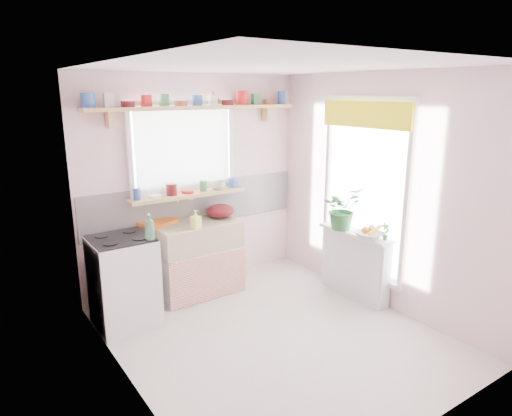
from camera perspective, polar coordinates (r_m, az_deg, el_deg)
room at (r=5.15m, az=2.64°, el=4.03°), size 3.20×3.20×3.20m
sink_unit at (r=5.34m, az=-7.32°, el=-6.15°), size 0.95×0.65×1.11m
cooker at (r=4.79m, az=-16.22°, el=-8.75°), size 0.58×0.58×0.93m
radiator_ledge at (r=5.36m, az=12.33°, el=-6.71°), size 0.22×0.95×0.78m
windowsill at (r=5.30m, az=-8.49°, el=1.64°), size 1.40×0.22×0.04m
pine_shelf at (r=5.23m, az=-7.34°, el=12.35°), size 2.52×0.24×0.04m
shelf_crockery at (r=5.22m, az=-7.55°, el=13.16°), size 2.47×0.11×0.12m
sill_crockery at (r=5.28m, az=-8.69°, el=2.41°), size 1.35×0.11×0.12m
dish_tray at (r=5.24m, az=-12.16°, el=-1.75°), size 0.46×0.40×0.04m
colander at (r=5.41m, az=-4.47°, el=-0.33°), size 0.34×0.34×0.15m
jade_plant at (r=5.22m, az=10.69°, el=-0.07°), size 0.46×0.41×0.48m
fruit_bowl at (r=5.00m, az=14.01°, el=-3.34°), size 0.31×0.31×0.07m
herb_pot at (r=4.97m, az=15.85°, el=-2.86°), size 0.11×0.09×0.19m
soap_bottle_sink at (r=4.97m, az=-7.55°, el=-1.42°), size 0.12×0.12×0.20m
sill_cup at (r=5.41m, az=-4.53°, el=2.81°), size 0.15×0.15×0.11m
sill_bowl at (r=5.63m, az=-3.11°, el=3.02°), size 0.20×0.20×0.05m
shelf_vase at (r=5.40m, az=-5.41°, el=13.51°), size 0.17×0.17×0.16m
cooker_bottle at (r=4.47m, az=-13.16°, el=-2.30°), size 0.12×0.12×0.26m
fruit at (r=4.99m, az=14.05°, el=-2.65°), size 0.20×0.14×0.10m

